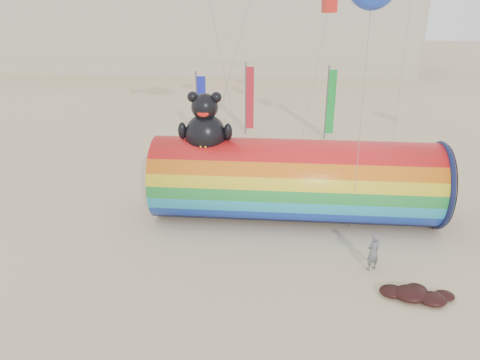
{
  "coord_description": "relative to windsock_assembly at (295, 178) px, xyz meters",
  "views": [
    {
      "loc": [
        2.1,
        -17.23,
        10.33
      ],
      "look_at": [
        0.5,
        1.5,
        2.4
      ],
      "focal_mm": 35.0,
      "sensor_mm": 36.0,
      "label": 1
    }
  ],
  "objects": [
    {
      "name": "kite_handler",
      "position": [
        2.94,
        -4.19,
        -1.22
      ],
      "size": [
        0.69,
        0.63,
        1.57
      ],
      "primitive_type": "imported",
      "rotation": [
        0.0,
        0.0,
        3.71
      ],
      "color": "#595C61",
      "rests_on": "ground"
    },
    {
      "name": "fabric_bundle",
      "position": [
        4.2,
        -5.91,
        -1.84
      ],
      "size": [
        2.62,
        1.35,
        0.41
      ],
      "color": "#330D09",
      "rests_on": "ground"
    },
    {
      "name": "ground",
      "position": [
        -2.95,
        -2.83,
        -2.01
      ],
      "size": [
        160.0,
        160.0,
        0.0
      ],
      "primitive_type": "plane",
      "color": "#CCB58C",
      "rests_on": "ground"
    },
    {
      "name": "festival_banners",
      "position": [
        -2.11,
        11.75,
        0.63
      ],
      "size": [
        9.26,
        3.99,
        5.2
      ],
      "color": "#59595E",
      "rests_on": "ground"
    },
    {
      "name": "windsock_assembly",
      "position": [
        0.0,
        0.0,
        0.0
      ],
      "size": [
        13.14,
        4.0,
        6.06
      ],
      "color": "red",
      "rests_on": "ground"
    }
  ]
}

